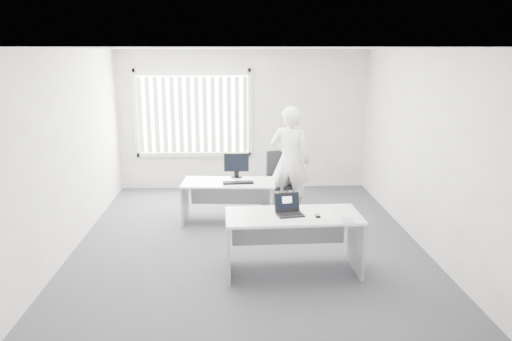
{
  "coord_description": "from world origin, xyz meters",
  "views": [
    {
      "loc": [
        -0.22,
        -7.03,
        2.78
      ],
      "look_at": [
        0.12,
        0.15,
        1.04
      ],
      "focal_mm": 35.0,
      "sensor_mm": 36.0,
      "label": 1
    }
  ],
  "objects_px": {
    "desk_far": "(229,193)",
    "laptop": "(290,206)",
    "office_chair": "(281,192)",
    "desk_near": "(293,231)",
    "monitor": "(236,165)",
    "person": "(290,161)"
  },
  "relations": [
    {
      "from": "desk_near",
      "to": "monitor",
      "type": "xyz_separation_m",
      "value": [
        -0.69,
        2.23,
        0.34
      ]
    },
    {
      "from": "office_chair",
      "to": "monitor",
      "type": "xyz_separation_m",
      "value": [
        -0.78,
        -0.36,
        0.57
      ]
    },
    {
      "from": "office_chair",
      "to": "laptop",
      "type": "height_order",
      "value": "office_chair"
    },
    {
      "from": "monitor",
      "to": "person",
      "type": "bearing_deg",
      "value": 10.64
    },
    {
      "from": "person",
      "to": "laptop",
      "type": "bearing_deg",
      "value": 103.12
    },
    {
      "from": "desk_far",
      "to": "laptop",
      "type": "bearing_deg",
      "value": -65.09
    },
    {
      "from": "person",
      "to": "monitor",
      "type": "distance_m",
      "value": 0.93
    },
    {
      "from": "desk_near",
      "to": "office_chair",
      "type": "height_order",
      "value": "office_chair"
    },
    {
      "from": "desk_near",
      "to": "laptop",
      "type": "relative_size",
      "value": 5.27
    },
    {
      "from": "office_chair",
      "to": "desk_far",
      "type": "bearing_deg",
      "value": -158.66
    },
    {
      "from": "desk_near",
      "to": "laptop",
      "type": "bearing_deg",
      "value": -147.04
    },
    {
      "from": "laptop",
      "to": "monitor",
      "type": "bearing_deg",
      "value": 95.45
    },
    {
      "from": "desk_far",
      "to": "monitor",
      "type": "relative_size",
      "value": 3.7
    },
    {
      "from": "monitor",
      "to": "laptop",
      "type": "bearing_deg",
      "value": -71.81
    },
    {
      "from": "desk_far",
      "to": "monitor",
      "type": "bearing_deg",
      "value": 67.91
    },
    {
      "from": "office_chair",
      "to": "desk_near",
      "type": "bearing_deg",
      "value": -105.06
    },
    {
      "from": "office_chair",
      "to": "monitor",
      "type": "bearing_deg",
      "value": -168.46
    },
    {
      "from": "desk_far",
      "to": "monitor",
      "type": "distance_m",
      "value": 0.5
    },
    {
      "from": "laptop",
      "to": "desk_far",
      "type": "bearing_deg",
      "value": 100.7
    },
    {
      "from": "person",
      "to": "laptop",
      "type": "height_order",
      "value": "person"
    },
    {
      "from": "desk_far",
      "to": "office_chair",
      "type": "distance_m",
      "value": 1.12
    },
    {
      "from": "desk_far",
      "to": "person",
      "type": "bearing_deg",
      "value": 24.63
    }
  ]
}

